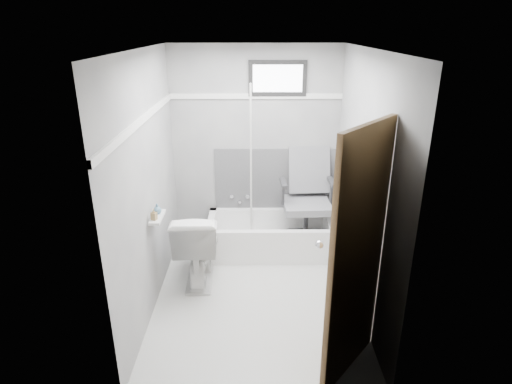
{
  "coord_description": "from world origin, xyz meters",
  "views": [
    {
      "loc": [
        -0.02,
        -3.7,
        2.59
      ],
      "look_at": [
        0.0,
        0.35,
        1.0
      ],
      "focal_mm": 30.0,
      "sensor_mm": 36.0,
      "label": 1
    }
  ],
  "objects_px": {
    "soap_bottle_a": "(154,214)",
    "soap_bottle_b": "(157,209)",
    "bathtub": "(270,235)",
    "door": "(405,281)",
    "toilet": "(198,245)",
    "office_chair": "(307,198)"
  },
  "relations": [
    {
      "from": "toilet",
      "to": "soap_bottle_a",
      "type": "xyz_separation_m",
      "value": [
        -0.32,
        -0.44,
        0.56
      ]
    },
    {
      "from": "door",
      "to": "soap_bottle_a",
      "type": "xyz_separation_m",
      "value": [
        -1.92,
        1.16,
        -0.03
      ]
    },
    {
      "from": "toilet",
      "to": "door",
      "type": "bearing_deg",
      "value": 132.98
    },
    {
      "from": "office_chair",
      "to": "soap_bottle_b",
      "type": "relative_size",
      "value": 10.79
    },
    {
      "from": "toilet",
      "to": "soap_bottle_b",
      "type": "xyz_separation_m",
      "value": [
        -0.32,
        -0.3,
        0.55
      ]
    },
    {
      "from": "soap_bottle_a",
      "to": "soap_bottle_b",
      "type": "xyz_separation_m",
      "value": [
        0.0,
        0.14,
        -0.01
      ]
    },
    {
      "from": "soap_bottle_a",
      "to": "soap_bottle_b",
      "type": "distance_m",
      "value": 0.14
    },
    {
      "from": "toilet",
      "to": "soap_bottle_a",
      "type": "relative_size",
      "value": 7.74
    },
    {
      "from": "office_chair",
      "to": "door",
      "type": "distance_m",
      "value": 2.29
    },
    {
      "from": "office_chair",
      "to": "soap_bottle_a",
      "type": "xyz_separation_m",
      "value": [
        -1.54,
        -1.08,
        0.29
      ]
    },
    {
      "from": "bathtub",
      "to": "soap_bottle_b",
      "type": "relative_size",
      "value": 14.46
    },
    {
      "from": "bathtub",
      "to": "door",
      "type": "xyz_separation_m",
      "value": [
        0.8,
        -2.21,
        0.79
      ]
    },
    {
      "from": "bathtub",
      "to": "office_chair",
      "type": "distance_m",
      "value": 0.64
    },
    {
      "from": "office_chair",
      "to": "soap_bottle_b",
      "type": "bearing_deg",
      "value": -151.63
    },
    {
      "from": "door",
      "to": "soap_bottle_a",
      "type": "distance_m",
      "value": 2.24
    },
    {
      "from": "toilet",
      "to": "soap_bottle_b",
      "type": "distance_m",
      "value": 0.71
    },
    {
      "from": "soap_bottle_b",
      "to": "office_chair",
      "type": "bearing_deg",
      "value": 31.22
    },
    {
      "from": "door",
      "to": "soap_bottle_b",
      "type": "relative_size",
      "value": 19.29
    },
    {
      "from": "door",
      "to": "soap_bottle_b",
      "type": "xyz_separation_m",
      "value": [
        -1.92,
        1.3,
        -0.04
      ]
    },
    {
      "from": "toilet",
      "to": "soap_bottle_a",
      "type": "bearing_deg",
      "value": 51.9
    },
    {
      "from": "office_chair",
      "to": "door",
      "type": "relative_size",
      "value": 0.56
    },
    {
      "from": "office_chair",
      "to": "toilet",
      "type": "bearing_deg",
      "value": -155.37
    }
  ]
}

